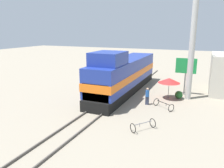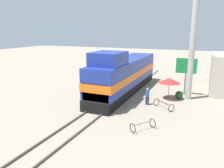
# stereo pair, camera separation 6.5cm
# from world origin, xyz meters

# --- Properties ---
(ground_plane) EXTENTS (120.00, 120.00, 0.00)m
(ground_plane) POSITION_xyz_m (0.00, 0.00, 0.00)
(ground_plane) COLOR gray
(rail_near) EXTENTS (0.08, 34.58, 0.15)m
(rail_near) POSITION_xyz_m (-0.72, 0.00, 0.07)
(rail_near) COLOR #4C4742
(rail_near) RESTS_ON ground_plane
(rail_far) EXTENTS (0.08, 34.58, 0.15)m
(rail_far) POSITION_xyz_m (0.72, 0.00, 0.07)
(rail_far) COLOR #4C4742
(rail_far) RESTS_ON ground_plane
(locomotive) EXTENTS (2.90, 14.90, 4.83)m
(locomotive) POSITION_xyz_m (0.00, 2.66, 2.00)
(locomotive) COLOR black
(locomotive) RESTS_ON ground_plane
(utility_pole) EXTENTS (1.80, 0.56, 11.30)m
(utility_pole) POSITION_xyz_m (6.72, 3.11, 5.68)
(utility_pole) COLOR #B2B2AD
(utility_pole) RESTS_ON ground_plane
(vendor_umbrella) EXTENTS (2.15, 2.15, 2.12)m
(vendor_umbrella) POSITION_xyz_m (4.91, 2.35, 1.88)
(vendor_umbrella) COLOR #4C4C4C
(vendor_umbrella) RESTS_ON ground_plane
(billboard_sign) EXTENTS (2.09, 0.12, 3.89)m
(billboard_sign) POSITION_xyz_m (6.22, 4.56, 2.88)
(billboard_sign) COLOR #595959
(billboard_sign) RESTS_ON ground_plane
(shrub_cluster) EXTENTS (0.77, 0.77, 0.77)m
(shrub_cluster) POSITION_xyz_m (5.87, 2.87, 0.38)
(shrub_cluster) COLOR #236028
(shrub_cluster) RESTS_ON ground_plane
(person_bystander) EXTENTS (0.34, 0.34, 1.61)m
(person_bystander) POSITION_xyz_m (3.41, -0.25, 0.87)
(person_bystander) COLOR #2D3347
(person_bystander) RESTS_ON ground_plane
(bicycle) EXTENTS (1.93, 1.66, 0.67)m
(bicycle) POSITION_xyz_m (4.99, -0.69, 0.35)
(bicycle) COLOR black
(bicycle) RESTS_ON ground_plane
(bicycle_spare) EXTENTS (1.59, 1.79, 0.66)m
(bicycle_spare) POSITION_xyz_m (4.49, -5.56, 0.34)
(bicycle_spare) COLOR black
(bicycle_spare) RESTS_ON ground_plane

